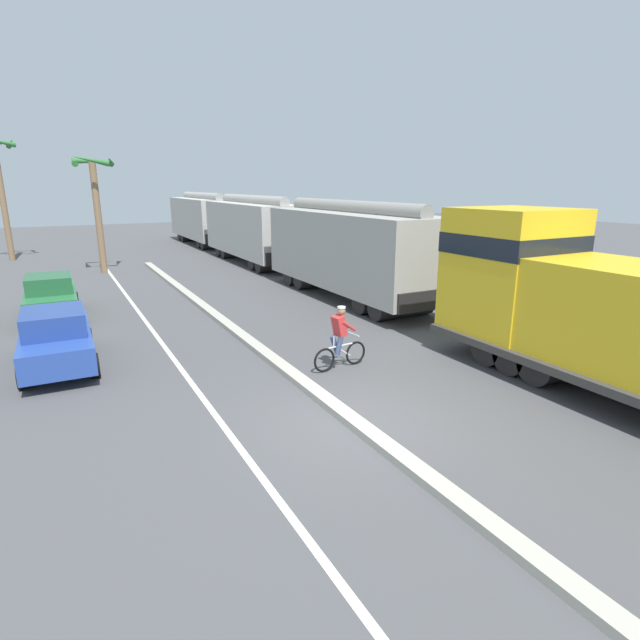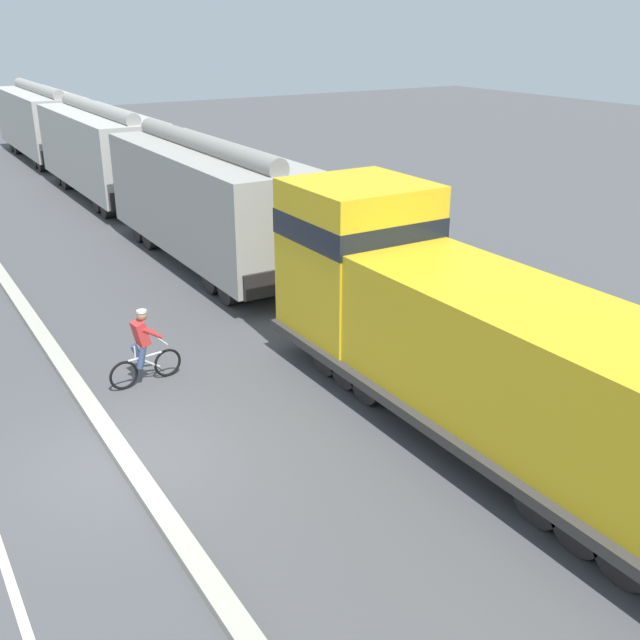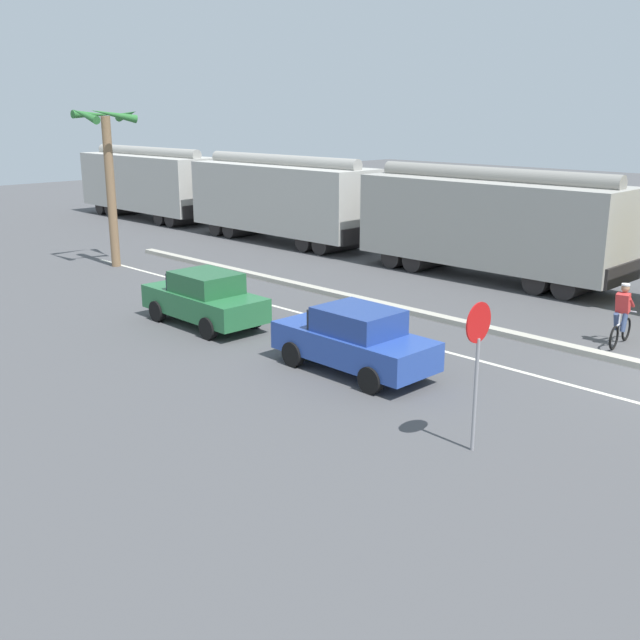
# 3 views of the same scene
# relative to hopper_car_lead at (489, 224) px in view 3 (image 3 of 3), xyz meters

# --- Properties ---
(median_curb) EXTENTS (0.36, 36.00, 0.16)m
(median_curb) POSITION_rel_hopper_car_lead_xyz_m (-6.16, -4.22, -2.00)
(median_curb) COLOR #B2AD9E
(median_curb) RESTS_ON ground
(lane_stripe) EXTENTS (0.14, 36.00, 0.01)m
(lane_stripe) POSITION_rel_hopper_car_lead_xyz_m (-8.56, -4.22, -2.07)
(lane_stripe) COLOR silver
(lane_stripe) RESTS_ON ground
(hopper_car_lead) EXTENTS (2.90, 10.60, 4.18)m
(hopper_car_lead) POSITION_rel_hopper_car_lead_xyz_m (0.00, 0.00, 0.00)
(hopper_car_lead) COLOR #9E9C94
(hopper_car_lead) RESTS_ON ground
(hopper_car_middle) EXTENTS (2.90, 10.60, 4.18)m
(hopper_car_middle) POSITION_rel_hopper_car_lead_xyz_m (0.00, 11.60, 0.00)
(hopper_car_middle) COLOR #B1AEA7
(hopper_car_middle) RESTS_ON ground
(hopper_car_trailing) EXTENTS (2.90, 10.60, 4.18)m
(hopper_car_trailing) POSITION_rel_hopper_car_lead_xyz_m (0.00, 23.20, 0.00)
(hopper_car_trailing) COLOR #B1AEA7
(hopper_car_trailing) RESTS_ON ground
(parked_car_blue) EXTENTS (1.88, 4.23, 1.62)m
(parked_car_blue) POSITION_rel_hopper_car_lead_xyz_m (-11.43, -3.61, -1.26)
(parked_car_blue) COLOR #28479E
(parked_car_blue) RESTS_ON ground
(parked_car_green) EXTENTS (1.89, 4.23, 1.62)m
(parked_car_green) POSITION_rel_hopper_car_lead_xyz_m (-11.49, 2.35, -1.26)
(parked_car_green) COLOR #286B3D
(parked_car_green) RESTS_ON ground
(cyclist) EXTENTS (1.71, 0.50, 1.71)m
(cyclist) POSITION_rel_hopper_car_lead_xyz_m (-4.74, -7.30, -1.26)
(cyclist) COLOR black
(cyclist) RESTS_ON ground
(stop_sign) EXTENTS (0.76, 0.08, 2.88)m
(stop_sign) POSITION_rel_hopper_car_lead_xyz_m (-13.12, -8.16, -0.05)
(stop_sign) COLOR gray
(stop_sign) RESTS_ON ground
(palm_tree_near) EXTENTS (2.27, 2.26, 6.39)m
(palm_tree_near) POSITION_rel_hopper_car_lead_xyz_m (-8.82, 12.05, 2.40)
(palm_tree_near) COLOR #846647
(palm_tree_near) RESTS_ON ground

